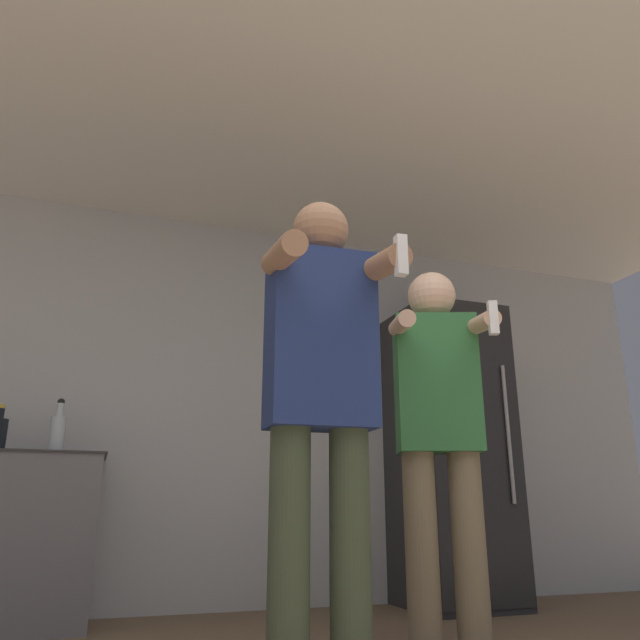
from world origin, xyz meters
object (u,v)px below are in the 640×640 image
refrigerator (450,452)px  person_woman_foreground (321,393)px  person_man_side (439,426)px  bottle_green_wine (58,432)px

refrigerator → person_woman_foreground: size_ratio=1.13×
person_woman_foreground → refrigerator: bearing=48.2°
refrigerator → person_man_side: (-0.80, -1.26, -0.01)m
refrigerator → person_woman_foreground: 2.29m
person_woman_foreground → person_man_side: size_ratio=1.01×
bottle_green_wine → refrigerator: bearing=-0.2°
refrigerator → bottle_green_wine: bearing=179.8°
bottle_green_wine → person_man_side: person_man_side is taller
person_woman_foreground → person_man_side: bearing=31.9°
person_woman_foreground → person_man_side: (0.72, 0.45, -0.03)m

